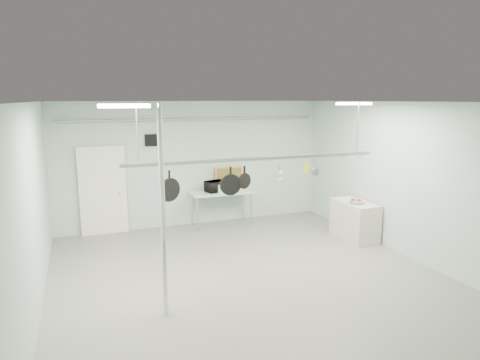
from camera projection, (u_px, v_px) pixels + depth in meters
name	position (u px, v px, depth m)	size (l,w,h in m)	color
floor	(253.00, 282.00, 7.70)	(8.00, 8.00, 0.00)	gray
ceiling	(254.00, 103.00, 7.11)	(7.00, 8.00, 0.02)	silver
back_wall	(194.00, 164.00, 11.07)	(7.00, 0.02, 3.20)	#A4C5B6
right_wall	(413.00, 182.00, 8.63)	(0.02, 8.00, 3.20)	#A4C5B6
door	(103.00, 192.00, 10.32)	(1.10, 0.10, 2.20)	silver
wall_vent	(151.00, 140.00, 10.54)	(0.30, 0.04, 0.30)	black
conduit_pipe	(194.00, 119.00, 10.77)	(0.07, 0.07, 6.60)	gray
chrome_pole	(163.00, 213.00, 6.26)	(0.08, 0.08, 3.20)	silver
prep_table	(221.00, 194.00, 11.06)	(1.60, 0.70, 0.91)	#B1D0C2
side_cabinet	(354.00, 221.00, 10.01)	(0.60, 1.20, 0.90)	beige
pot_rack	(258.00, 157.00, 7.63)	(4.80, 0.06, 1.00)	#B7B7BC
light_panel_left	(124.00, 106.00, 5.61)	(0.65, 0.30, 0.05)	white
light_panel_right	(354.00, 104.00, 8.51)	(0.65, 0.30, 0.05)	white
microwave	(216.00, 186.00, 10.97)	(0.51, 0.35, 0.28)	black
coffee_canister	(221.00, 189.00, 10.85)	(0.15, 0.15, 0.22)	silver
painting_large	(229.00, 177.00, 11.38)	(0.78, 0.05, 0.58)	#CF7D37
painting_small	(235.00, 183.00, 11.47)	(0.30, 0.04, 0.25)	#301D11
fruit_bowl	(356.00, 202.00, 9.76)	(0.35, 0.35, 0.09)	silver
skillet_left	(170.00, 186.00, 7.15)	(0.41, 0.06, 0.54)	black
skillet_mid	(231.00, 181.00, 7.53)	(0.39, 0.06, 0.52)	black
skillet_right	(244.00, 177.00, 7.61)	(0.29, 0.06, 0.40)	black
whisk	(280.00, 172.00, 7.84)	(0.18, 0.18, 0.31)	#A2A3A7
grater	(306.00, 168.00, 8.03)	(0.09, 0.02, 0.22)	yellow
saucepan	(315.00, 168.00, 8.10)	(0.14, 0.09, 0.26)	#BBBBC0
fruit_cluster	(356.00, 200.00, 9.75)	(0.24, 0.24, 0.09)	#A9160F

